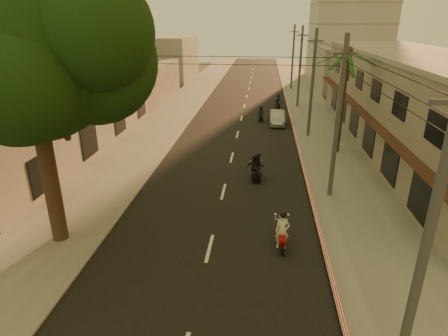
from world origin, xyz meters
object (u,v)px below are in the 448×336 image
Objects in this scene: scooter_far_a at (261,114)px; scooter_far_b at (278,101)px; scooter_red at (282,232)px; scooter_mid_a at (258,168)px; broadleaf_tree at (38,51)px; parked_car at (277,118)px; scooter_mid_b at (254,169)px; palm_tree at (348,57)px.

scooter_far_b is at bearing 66.29° from scooter_far_a.
scooter_red is 1.15× the size of scooter_far_a.
scooter_mid_a is 21.28m from scooter_far_b.
scooter_red is (9.83, 0.30, -7.68)m from broadleaf_tree.
scooter_red is at bearing -93.49° from scooter_far_a.
scooter_mid_a is at bearing -96.41° from parked_car.
scooter_mid_b is at bearing -97.58° from scooter_far_a.
scooter_far_a is (-0.01, 14.94, -0.11)m from scooter_mid_a.
scooter_far_a is 6.55m from scooter_far_b.
scooter_far_a is (-6.00, 9.03, -6.43)m from palm_tree.
palm_tree is 10.53m from scooter_mid_a.
scooter_mid_b is 21.35m from scooter_far_b.
scooter_far_a is at bearing 87.14° from scooter_mid_b.
scooter_far_a is (8.62, 22.88, -7.76)m from broadleaf_tree.
parked_car is (1.62, -0.99, -0.06)m from scooter_far_a.
scooter_red is at bearing -80.82° from scooter_mid_b.
broadleaf_tree is at bearing -146.62° from scooter_mid_a.
scooter_far_a is at bearing 91.28° from scooter_red.
scooter_mid_b is at bearing -136.42° from palm_tree.
scooter_mid_b is 14.12m from parked_car.
scooter_red is at bearing 1.76° from broadleaf_tree.
palm_tree is at bearing 68.77° from scooter_red.
broadleaf_tree reaches higher than palm_tree.
broadleaf_tree reaches higher than scooter_red.
broadleaf_tree is 14.00m from scooter_mid_a.
scooter_far_b reaches higher than scooter_mid_b.
scooter_mid_a is (8.62, 7.94, -7.65)m from broadleaf_tree.
scooter_red is 1.01× the size of scooter_mid_a.
scooter_red reaches higher than scooter_far_b.
scooter_red is (-4.78, -13.55, -6.35)m from palm_tree.
parked_car is at bearing 80.48° from scooter_mid_b.
scooter_mid_a is at bearing -96.54° from scooter_far_a.
scooter_far_a is (0.26, 14.98, -0.04)m from scooter_mid_b.
scooter_mid_b is (-6.26, -5.96, -6.40)m from palm_tree.
scooter_red is 28.84m from scooter_far_b.
scooter_mid_b is (-1.48, 7.60, -0.04)m from scooter_red.
parked_car is at bearing 118.55° from palm_tree.
scooter_far_b is (1.93, 6.26, 0.06)m from scooter_far_a.
scooter_far_b is (2.19, 21.24, 0.02)m from scooter_mid_b.
palm_tree is 4.77× the size of scooter_mid_b.
parked_car is (0.41, 21.59, -0.15)m from scooter_red.
scooter_far_a is at bearing -119.67° from scooter_far_b.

